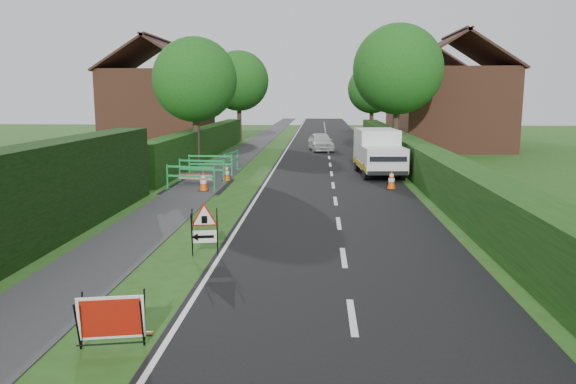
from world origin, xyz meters
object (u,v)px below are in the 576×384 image
object	(u,v)px
works_van	(378,151)
hatchback_car	(321,142)
triangle_sign	(203,225)
red_rect_sign	(111,319)

from	to	relation	value
works_van	hatchback_car	bearing A→B (deg)	99.14
triangle_sign	works_van	distance (m)	14.85
works_van	hatchback_car	size ratio (longest dim) A/B	1.31
red_rect_sign	hatchback_car	size ratio (longest dim) A/B	0.28
triangle_sign	hatchback_car	distance (m)	25.57
red_rect_sign	triangle_sign	world-z (taller)	triangle_sign
red_rect_sign	triangle_sign	size ratio (longest dim) A/B	0.96
hatchback_car	triangle_sign	bearing A→B (deg)	-104.11
red_rect_sign	triangle_sign	bearing A→B (deg)	74.41
triangle_sign	works_van	size ratio (longest dim) A/B	0.22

